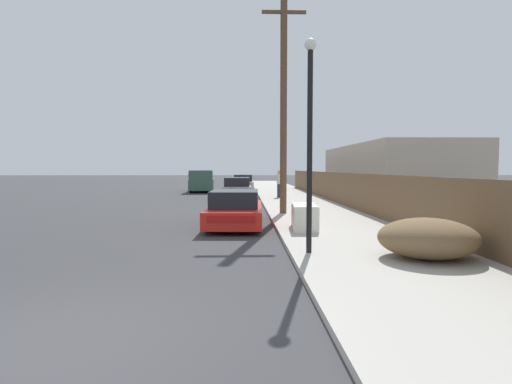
% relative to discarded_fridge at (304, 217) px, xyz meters
% --- Properties ---
extents(ground_plane, '(220.00, 220.00, 0.00)m').
position_rel_discarded_fridge_xyz_m(ground_plane, '(-4.04, -7.89, -0.49)').
color(ground_plane, '#38383A').
extents(sidewalk_curb, '(4.20, 63.00, 0.12)m').
position_rel_discarded_fridge_xyz_m(sidewalk_curb, '(1.26, 15.61, -0.43)').
color(sidewalk_curb, '#ADA89E').
rests_on(sidewalk_curb, ground).
extents(discarded_fridge, '(0.84, 1.71, 0.77)m').
position_rel_discarded_fridge_xyz_m(discarded_fridge, '(0.00, 0.00, 0.00)').
color(discarded_fridge, silver).
rests_on(discarded_fridge, sidewalk_curb).
extents(parked_sports_car_red, '(1.97, 4.76, 1.24)m').
position_rel_discarded_fridge_xyz_m(parked_sports_car_red, '(-2.16, 1.49, 0.07)').
color(parked_sports_car_red, red).
rests_on(parked_sports_car_red, ground).
extents(car_parked_mid, '(1.84, 4.16, 1.40)m').
position_rel_discarded_fridge_xyz_m(car_parked_mid, '(-2.31, 13.57, 0.16)').
color(car_parked_mid, gray).
rests_on(car_parked_mid, ground).
extents(car_parked_far, '(1.79, 4.44, 1.43)m').
position_rel_discarded_fridge_xyz_m(car_parked_far, '(-1.93, 22.59, 0.17)').
color(car_parked_far, silver).
rests_on(car_parked_far, ground).
extents(pickup_truck, '(2.28, 5.77, 1.82)m').
position_rel_discarded_fridge_xyz_m(pickup_truck, '(-5.40, 21.44, 0.42)').
color(pickup_truck, '#385647').
rests_on(pickup_truck, ground).
extents(utility_pole, '(1.80, 0.28, 9.10)m').
position_rel_discarded_fridge_xyz_m(utility_pole, '(-0.23, 4.33, 4.30)').
color(utility_pole, brown).
rests_on(utility_pole, sidewalk_curb).
extents(street_lamp, '(0.26, 0.26, 4.66)m').
position_rel_discarded_fridge_xyz_m(street_lamp, '(-0.43, -3.47, 2.33)').
color(street_lamp, black).
rests_on(street_lamp, sidewalk_curb).
extents(brush_pile, '(2.04, 1.85, 0.83)m').
position_rel_discarded_fridge_xyz_m(brush_pile, '(1.95, -4.09, 0.04)').
color(brush_pile, brown).
rests_on(brush_pile, sidewalk_curb).
extents(wooden_fence, '(0.08, 36.57, 1.64)m').
position_rel_discarded_fridge_xyz_m(wooden_fence, '(3.21, 8.54, 0.45)').
color(wooden_fence, brown).
rests_on(wooden_fence, sidewalk_curb).
extents(building_right_house, '(6.00, 15.04, 3.59)m').
position_rel_discarded_fridge_xyz_m(building_right_house, '(8.44, 15.79, 1.30)').
color(building_right_house, beige).
rests_on(building_right_house, ground).
extents(pedestrian, '(0.34, 0.34, 1.79)m').
position_rel_discarded_fridge_xyz_m(pedestrian, '(0.42, 13.37, 0.55)').
color(pedestrian, '#282D42').
rests_on(pedestrian, sidewalk_curb).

